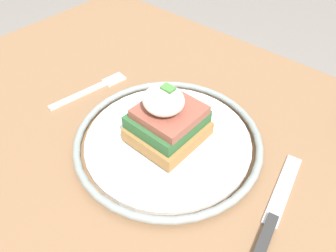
{
  "coord_description": "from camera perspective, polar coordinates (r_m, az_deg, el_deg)",
  "views": [
    {
      "loc": [
        0.18,
        -0.18,
        1.08
      ],
      "look_at": [
        -0.03,
        0.05,
        0.78
      ],
      "focal_mm": 35.0,
      "sensor_mm": 36.0,
      "label": 1
    }
  ],
  "objects": [
    {
      "name": "plate",
      "position": [
        0.45,
        0.0,
        -2.48
      ],
      "size": [
        0.26,
        0.26,
        0.02
      ],
      "color": "white",
      "rests_on": "dining_table"
    },
    {
      "name": "dining_table",
      "position": [
        0.53,
        -1.03,
        -16.96
      ],
      "size": [
        0.96,
        0.71,
        0.75
      ],
      "color": "#846042",
      "rests_on": "ground_plane"
    },
    {
      "name": "knife",
      "position": [
        0.4,
        17.41,
        -15.61
      ],
      "size": [
        0.05,
        0.19,
        0.01
      ],
      "color": "#2D2D2D",
      "rests_on": "dining_table"
    },
    {
      "name": "fork",
      "position": [
        0.56,
        -12.99,
        6.28
      ],
      "size": [
        0.04,
        0.14,
        0.0
      ],
      "color": "silver",
      "rests_on": "dining_table"
    },
    {
      "name": "sandwich",
      "position": [
        0.42,
        -0.14,
        1.24
      ],
      "size": [
        0.09,
        0.09,
        0.08
      ],
      "color": "#9E703D",
      "rests_on": "plate"
    }
  ]
}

